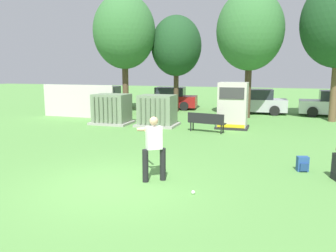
{
  "coord_description": "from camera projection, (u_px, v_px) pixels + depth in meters",
  "views": [
    {
      "loc": [
        3.84,
        -7.45,
        2.97
      ],
      "look_at": [
        0.35,
        3.5,
        1.0
      ],
      "focal_mm": 35.87,
      "sensor_mm": 36.0,
      "label": 1
    }
  ],
  "objects": [
    {
      "name": "tree_center_right",
      "position": [
        250.0,
        31.0,
        19.74
      ],
      "size": [
        3.94,
        3.94,
        7.53
      ],
      "color": "#4C3828",
      "rests_on": "ground"
    },
    {
      "name": "parked_car_left_of_center",
      "position": [
        169.0,
        99.0,
        25.03
      ],
      "size": [
        4.38,
        2.3,
        1.62
      ],
      "color": "maroon",
      "rests_on": "ground"
    },
    {
      "name": "batter",
      "position": [
        153.0,
        145.0,
        8.88
      ],
      "size": [
        1.16,
        1.44,
        1.74
      ],
      "color": "black",
      "rests_on": "ground"
    },
    {
      "name": "tree_center_left",
      "position": [
        176.0,
        46.0,
        22.77
      ],
      "size": [
        3.41,
        3.41,
        6.53
      ],
      "color": "#4C3828",
      "rests_on": "ground"
    },
    {
      "name": "backpack",
      "position": [
        303.0,
        164.0,
        9.8
      ],
      "size": [
        0.36,
        0.32,
        0.44
      ],
      "color": "#264C8C",
      "rests_on": "ground"
    },
    {
      "name": "fence_panel",
      "position": [
        78.0,
        101.0,
        20.65
      ],
      "size": [
        4.8,
        0.12,
        2.0
      ],
      "primitive_type": "cube",
      "color": "beige",
      "rests_on": "ground"
    },
    {
      "name": "generator_enclosure",
      "position": [
        233.0,
        106.0,
        16.82
      ],
      "size": [
        1.6,
        1.4,
        2.3
      ],
      "color": "#262626",
      "rests_on": "ground"
    },
    {
      "name": "tree_left",
      "position": [
        124.0,
        32.0,
        21.99
      ],
      "size": [
        4.08,
        4.08,
        7.79
      ],
      "color": "brown",
      "rests_on": "ground"
    },
    {
      "name": "park_bench",
      "position": [
        206.0,
        121.0,
        15.75
      ],
      "size": [
        1.84,
        0.72,
        0.92
      ],
      "color": "black",
      "rests_on": "ground"
    },
    {
      "name": "sports_ball",
      "position": [
        193.0,
        192.0,
        8.03
      ],
      "size": [
        0.09,
        0.09,
        0.09
      ],
      "primitive_type": "sphere",
      "color": "white",
      "rests_on": "ground"
    },
    {
      "name": "parked_car_right_of_center",
      "position": [
        255.0,
        102.0,
        22.51
      ],
      "size": [
        4.29,
        2.1,
        1.62
      ],
      "color": "#B2B2B7",
      "rests_on": "ground"
    },
    {
      "name": "parked_car_leftmost",
      "position": [
        104.0,
        97.0,
        26.29
      ],
      "size": [
        4.38,
        2.31,
        1.62
      ],
      "color": "silver",
      "rests_on": "ground"
    },
    {
      "name": "ground_plane",
      "position": [
        114.0,
        185.0,
        8.65
      ],
      "size": [
        96.0,
        96.0,
        0.0
      ],
      "primitive_type": "plane",
      "color": "#5B9947"
    },
    {
      "name": "transformer_west",
      "position": [
        112.0,
        109.0,
        18.2
      ],
      "size": [
        2.1,
        1.7,
        1.62
      ],
      "color": "#9E9B93",
      "rests_on": "ground"
    },
    {
      "name": "transformer_mid_west",
      "position": [
        157.0,
        111.0,
        17.53
      ],
      "size": [
        2.1,
        1.7,
        1.62
      ],
      "color": "#9E9B93",
      "rests_on": "ground"
    },
    {
      "name": "parked_car_rightmost",
      "position": [
        335.0,
        104.0,
        21.07
      ],
      "size": [
        4.27,
        2.06,
        1.62
      ],
      "color": "silver",
      "rests_on": "ground"
    }
  ]
}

